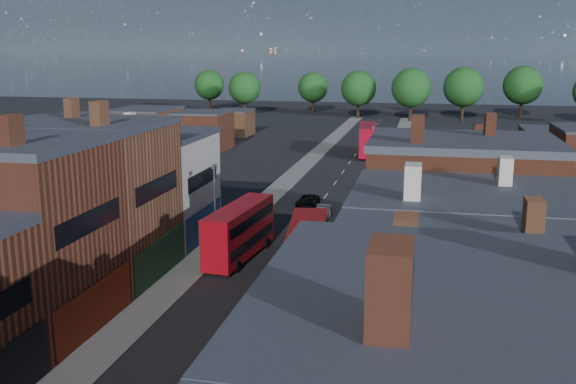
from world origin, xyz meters
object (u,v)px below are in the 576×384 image
at_px(bus_1, 306,257).
at_px(car_2, 308,201).
at_px(car_3, 320,214).
at_px(ped_3, 338,374).
at_px(bus_0, 239,230).
at_px(bus_2, 367,139).

height_order(bus_1, car_2, bus_1).
bearing_deg(car_3, car_2, 114.38).
xyz_separation_m(car_2, car_3, (2.40, -5.85, 0.02)).
bearing_deg(ped_3, car_2, 19.30).
bearing_deg(car_2, bus_1, -77.51).
relative_size(bus_0, bus_1, 0.92).
bearing_deg(bus_1, ped_3, -79.98).
relative_size(bus_0, bus_2, 0.88).
height_order(bus_1, car_3, bus_1).
xyz_separation_m(bus_2, ped_3, (5.68, -76.60, -1.78)).
distance_m(bus_1, car_2, 26.40).
relative_size(bus_2, ped_3, 6.85).
xyz_separation_m(bus_1, car_3, (-2.30, 20.05, -2.00)).
relative_size(bus_1, car_2, 2.55).
relative_size(bus_0, ped_3, 6.02).
bearing_deg(ped_3, car_3, 17.53).
relative_size(bus_0, car_2, 2.34).
bearing_deg(bus_1, bus_2, 84.04).
relative_size(bus_1, bus_2, 0.96).
bearing_deg(bus_1, bus_0, 129.60).
bearing_deg(bus_0, bus_1, -37.36).
height_order(bus_2, car_3, bus_2).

